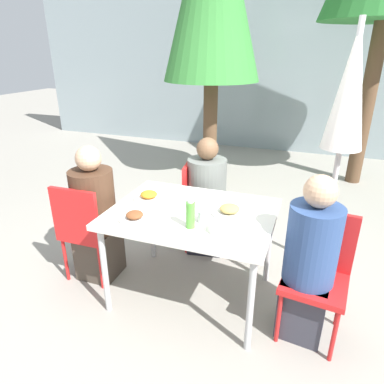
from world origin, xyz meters
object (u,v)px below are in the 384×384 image
at_px(person_far, 207,200).
at_px(bottle, 190,214).
at_px(person_left, 96,218).
at_px(person_right, 309,264).
at_px(salad_bowl, 223,227).
at_px(drinking_cup, 203,216).
at_px(chair_right, 318,266).
at_px(chair_left, 85,226).
at_px(chair_far, 199,199).
at_px(closed_umbrella, 348,103).

relative_size(person_far, bottle, 5.57).
relative_size(person_left, person_right, 1.00).
bearing_deg(salad_bowl, drinking_cup, 156.25).
height_order(person_far, drinking_cup, person_far).
bearing_deg(salad_bowl, person_right, 10.24).
xyz_separation_m(chair_right, person_right, (-0.06, -0.07, 0.05)).
bearing_deg(person_right, chair_left, 6.75).
bearing_deg(person_far, chair_far, -121.87).
distance_m(person_left, closed_umbrella, 2.16).
xyz_separation_m(person_left, person_far, (0.73, 0.71, -0.02)).
distance_m(person_left, chair_far, 0.98).
height_order(chair_right, salad_bowl, chair_right).
xyz_separation_m(closed_umbrella, salad_bowl, (-0.67, -0.98, -0.68)).
xyz_separation_m(bottle, salad_bowl, (0.21, 0.03, -0.07)).
bearing_deg(chair_left, person_left, 58.13).
bearing_deg(chair_right, chair_left, 9.13).
bearing_deg(chair_right, chair_far, -27.89).
bearing_deg(chair_right, person_right, 58.13).
bearing_deg(chair_far, salad_bowl, 18.48).
height_order(person_right, closed_umbrella, closed_umbrella).
height_order(person_far, closed_umbrella, closed_umbrella).
height_order(chair_right, person_right, person_right).
height_order(person_right, chair_far, person_right).
bearing_deg(chair_far, drinking_cup, 11.69).
relative_size(person_right, bottle, 5.80).
bearing_deg(closed_umbrella, chair_left, -154.58).
relative_size(person_far, drinking_cup, 13.22).
distance_m(chair_left, chair_right, 1.78).
relative_size(chair_left, person_left, 0.75).
bearing_deg(bottle, salad_bowl, 7.47).
relative_size(chair_left, chair_right, 1.00).
bearing_deg(closed_umbrella, person_right, -98.01).
relative_size(chair_right, closed_umbrella, 0.42).
bearing_deg(drinking_cup, person_left, 173.07).
distance_m(closed_umbrella, salad_bowl, 1.37).
xyz_separation_m(chair_left, chair_right, (1.78, 0.07, 0.00)).
relative_size(chair_left, chair_far, 1.00).
relative_size(chair_far, drinking_cup, 10.22).
bearing_deg(person_far, person_left, -54.60).
relative_size(chair_right, salad_bowl, 4.38).
bearing_deg(chair_far, chair_right, 46.18).
distance_m(person_right, chair_far, 1.33).
xyz_separation_m(chair_far, person_far, (0.09, -0.04, 0.02)).
bearing_deg(bottle, drinking_cup, 60.61).
height_order(person_right, bottle, person_right).
xyz_separation_m(chair_right, bottle, (-0.82, -0.20, 0.33)).
xyz_separation_m(person_right, salad_bowl, (-0.55, -0.10, 0.22)).
xyz_separation_m(person_left, person_right, (1.67, -0.09, 0.01)).
bearing_deg(salad_bowl, person_far, 113.89).
distance_m(person_far, bottle, 0.99).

